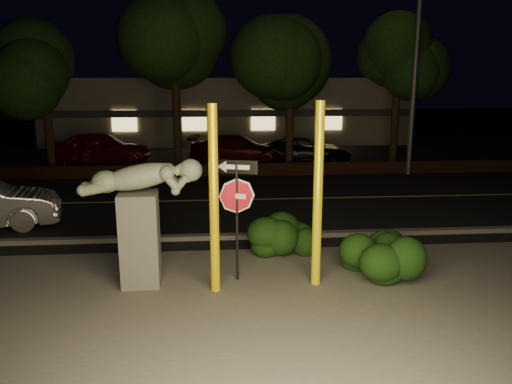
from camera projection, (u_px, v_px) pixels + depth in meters
ground at (237, 182)px, 19.73m from camera, size 90.00×90.00×0.00m
patio at (263, 305)px, 9.05m from camera, size 14.00×6.00×0.02m
road at (241, 200)px, 16.82m from camera, size 80.00×8.00×0.01m
lane_marking at (241, 200)px, 16.81m from camera, size 80.00×0.12×0.00m
curb at (249, 236)px, 12.82m from camera, size 80.00×0.25×0.12m
brick_wall at (235, 170)px, 20.94m from camera, size 40.00×0.35×0.50m
parking_lot at (231, 155)px, 26.53m from camera, size 40.00×12.00×0.01m
building at (227, 108)px, 33.84m from camera, size 22.00×10.20×4.00m
tree_far_a at (41, 45)px, 20.81m from camera, size 4.60×4.60×7.43m
tree_far_b at (174, 29)px, 21.28m from camera, size 5.20×5.20×8.41m
tree_far_c at (291, 39)px, 21.38m from camera, size 4.80×4.80×7.84m
tree_far_d at (400, 46)px, 22.32m from camera, size 4.40×4.40×7.42m
yellow_pole_left at (214, 201)px, 9.27m from camera, size 0.18×0.18×3.60m
yellow_pole_right at (318, 196)px, 9.57m from camera, size 0.18×0.18×3.63m
signpost at (237, 196)px, 9.79m from camera, size 0.82×0.25×2.48m
sculpture at (141, 209)px, 9.64m from camera, size 2.35×0.76×2.52m
hedge_center at (291, 231)px, 11.61m from camera, size 2.23×1.18×1.12m
hedge_right at (368, 242)px, 10.63m from camera, size 1.93×1.15×1.21m
hedge_far_right at (398, 257)px, 10.08m from camera, size 1.54×1.10×0.98m
streetlight at (413, 19)px, 19.86m from camera, size 1.60×0.46×10.61m
parked_car_red at (101, 148)px, 23.45m from camera, size 4.69×2.00×1.58m
parked_car_darkred at (238, 149)px, 23.95m from camera, size 4.88×2.68×1.34m
parked_car_dark at (306, 151)px, 23.94m from camera, size 4.58×2.58×1.21m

